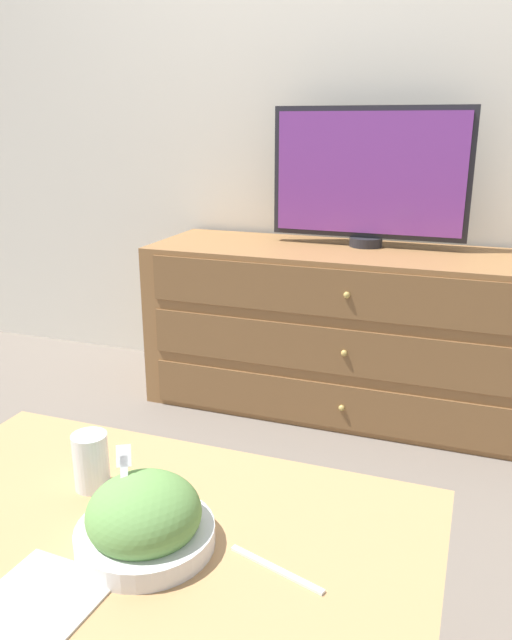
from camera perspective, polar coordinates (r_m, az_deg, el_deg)
ground_plane at (r=2.94m, az=7.28°, el=-5.17°), size 12.00×12.00×0.00m
wall_back at (r=2.74m, az=8.51°, el=20.94°), size 12.00×0.05×2.60m
dresser at (r=2.54m, az=9.31°, el=-1.07°), size 1.68×0.53×0.66m
tv at (r=2.51m, az=10.34°, el=12.87°), size 0.76×0.13×0.53m
coffee_table at (r=1.15m, az=-10.82°, el=-21.22°), size 0.99×0.64×0.48m
takeout_bowl at (r=1.06m, az=-10.17°, el=-17.56°), size 0.23×0.23×0.16m
drink_cup at (r=1.23m, az=-14.82°, el=-12.64°), size 0.07×0.07×0.11m
napkin at (r=1.03m, az=-19.07°, el=-22.97°), size 0.17×0.17×0.00m
knife at (r=1.03m, az=1.84°, el=-21.80°), size 0.17×0.06×0.01m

